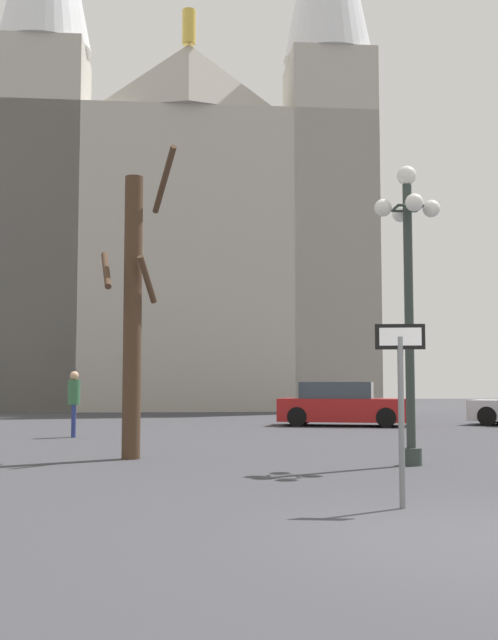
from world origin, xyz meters
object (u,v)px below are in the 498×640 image
street_lamp (408,276)px  pedestrian_walking (74,397)px  bare_tree (133,309)px  parked_car_near_red (342,405)px  cathedral (187,229)px  one_way_arrow_sign (401,389)px

street_lamp → pedestrian_walking: bearing=133.4°
street_lamp → pedestrian_walking: (-6.95, 7.34, -2.26)m
bare_tree → parked_car_near_red: size_ratio=1.32×
street_lamp → parked_car_near_red: size_ratio=1.17×
cathedral → parked_car_near_red: (5.40, -17.03, -9.31)m
bare_tree → cathedral: bearing=88.7°
cathedral → one_way_arrow_sign: bearing=-85.0°
cathedral → one_way_arrow_sign: cathedral is taller
cathedral → one_way_arrow_sign: (2.93, -33.73, -8.63)m
street_lamp → pedestrian_walking: 10.36m
cathedral → bare_tree: size_ratio=5.34×
parked_car_near_red → pedestrian_walking: (-8.04, -4.86, 0.37)m
one_way_arrow_sign → bare_tree: 7.12m
bare_tree → street_lamp: bearing=-16.7°
cathedral → bare_tree: cathedral is taller
one_way_arrow_sign → pedestrian_walking: bearing=115.2°
one_way_arrow_sign → parked_car_near_red: (2.47, 16.70, -0.67)m
cathedral → parked_car_near_red: size_ratio=7.03×
pedestrian_walking → bare_tree: bearing=-71.2°
one_way_arrow_sign → street_lamp: size_ratio=0.40×
cathedral → bare_tree: (-0.65, -27.75, -7.16)m
cathedral → one_way_arrow_sign: size_ratio=15.07×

